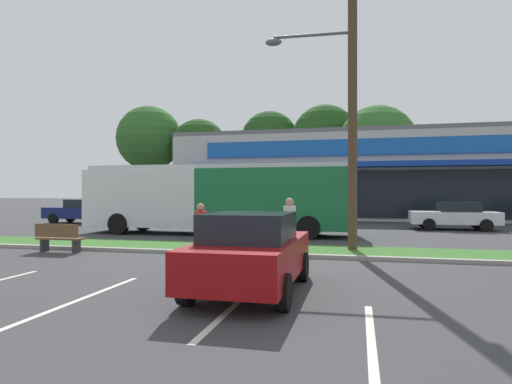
{
  "coord_description": "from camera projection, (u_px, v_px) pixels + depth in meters",
  "views": [
    {
      "loc": [
        3.67,
        -0.33,
        1.99
      ],
      "look_at": [
        -0.69,
        18.1,
        1.99
      ],
      "focal_mm": 30.49,
      "sensor_mm": 36.0,
      "label": 1
    }
  ],
  "objects": [
    {
      "name": "grass_median",
      "position": [
        248.0,
        249.0,
        14.79
      ],
      "size": [
        56.0,
        2.2,
        0.12
      ],
      "primitive_type": "cube",
      "color": "#386B28",
      "rests_on": "ground_plane"
    },
    {
      "name": "curb_lip",
      "position": [
        238.0,
        254.0,
        13.6
      ],
      "size": [
        56.0,
        0.24,
        0.12
      ],
      "primitive_type": "cube",
      "color": "#99968C",
      "rests_on": "ground_plane"
    },
    {
      "name": "parking_stripe_1",
      "position": [
        67.0,
        304.0,
        7.69
      ],
      "size": [
        0.12,
        4.8,
        0.01
      ],
      "primitive_type": "cube",
      "color": "silver",
      "rests_on": "ground_plane"
    },
    {
      "name": "parking_stripe_2",
      "position": [
        240.0,
        300.0,
        7.98
      ],
      "size": [
        0.12,
        4.8,
        0.01
      ],
      "primitive_type": "cube",
      "color": "silver",
      "rests_on": "ground_plane"
    },
    {
      "name": "parking_stripe_3",
      "position": [
        373.0,
        357.0,
        5.23
      ],
      "size": [
        0.12,
        4.8,
        0.01
      ],
      "primitive_type": "cube",
      "color": "silver",
      "rests_on": "ground_plane"
    },
    {
      "name": "storefront_building",
      "position": [
        364.0,
        177.0,
        35.27
      ],
      "size": [
        28.19,
        13.38,
        6.48
      ],
      "color": "#BCB7AD",
      "rests_on": "ground_plane"
    },
    {
      "name": "tree_far_left",
      "position": [
        149.0,
        138.0,
        48.76
      ],
      "size": [
        7.23,
        7.23,
        11.65
      ],
      "color": "#473323",
      "rests_on": "ground_plane"
    },
    {
      "name": "tree_left",
      "position": [
        199.0,
        148.0,
        47.79
      ],
      "size": [
        6.27,
        6.27,
        10.01
      ],
      "color": "#473323",
      "rests_on": "ground_plane"
    },
    {
      "name": "tree_mid_left",
      "position": [
        270.0,
        140.0,
        48.38
      ],
      "size": [
        6.36,
        6.36,
        11.0
      ],
      "color": "#473323",
      "rests_on": "ground_plane"
    },
    {
      "name": "tree_mid",
      "position": [
        325.0,
        138.0,
        45.91
      ],
      "size": [
        6.98,
        6.98,
        11.22
      ],
      "color": "#473323",
      "rests_on": "ground_plane"
    },
    {
      "name": "tree_mid_right",
      "position": [
        377.0,
        145.0,
        41.43
      ],
      "size": [
        7.52,
        7.52,
        10.26
      ],
      "color": "#473323",
      "rests_on": "ground_plane"
    },
    {
      "name": "utility_pole",
      "position": [
        348.0,
        89.0,
        14.14
      ],
      "size": [
        3.03,
        2.4,
        9.99
      ],
      "color": "#4C3826",
      "rests_on": "ground_plane"
    },
    {
      "name": "city_bus",
      "position": [
        217.0,
        197.0,
        20.41
      ],
      "size": [
        12.78,
        2.75,
        3.25
      ],
      "rotation": [
        0.0,
        0.0,
        3.13
      ],
      "color": "#196638",
      "rests_on": "ground_plane"
    },
    {
      "name": "bus_stop_bench",
      "position": [
        59.0,
        237.0,
        14.34
      ],
      "size": [
        1.6,
        0.45,
        0.95
      ],
      "rotation": [
        0.0,
        0.0,
        3.14
      ],
      "color": "brown",
      "rests_on": "ground_plane"
    },
    {
      "name": "car_0",
      "position": [
        251.0,
        252.0,
        8.64
      ],
      "size": [
        1.94,
        4.12,
        1.59
      ],
      "rotation": [
        0.0,
        0.0,
        1.57
      ],
      "color": "maroon",
      "rests_on": "ground_plane"
    },
    {
      "name": "car_2",
      "position": [
        454.0,
        215.0,
        22.89
      ],
      "size": [
        4.35,
        2.01,
        1.47
      ],
      "rotation": [
        0.0,
        0.0,
        3.14
      ],
      "color": "silver",
      "rests_on": "ground_plane"
    },
    {
      "name": "car_4",
      "position": [
        83.0,
        211.0,
        27.69
      ],
      "size": [
        4.67,
        1.88,
        1.52
      ],
      "rotation": [
        0.0,
        0.0,
        3.14
      ],
      "color": "navy",
      "rests_on": "ground_plane"
    },
    {
      "name": "pedestrian_near_bench",
      "position": [
        201.0,
        232.0,
        12.36
      ],
      "size": [
        0.34,
        0.34,
        1.67
      ],
      "rotation": [
        0.0,
        0.0,
        5.89
      ],
      "color": "#1E2338",
      "rests_on": "ground_plane"
    },
    {
      "name": "pedestrian_by_pole",
      "position": [
        290.0,
        228.0,
        12.93
      ],
      "size": [
        0.37,
        0.37,
        1.82
      ],
      "rotation": [
        0.0,
        0.0,
        3.91
      ],
      "color": "#47423D",
      "rests_on": "ground_plane"
    }
  ]
}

